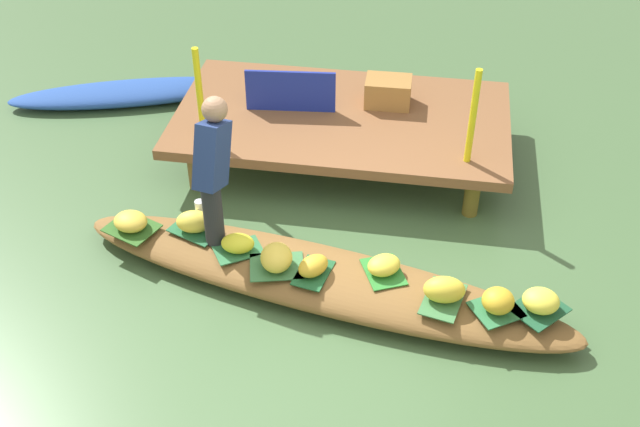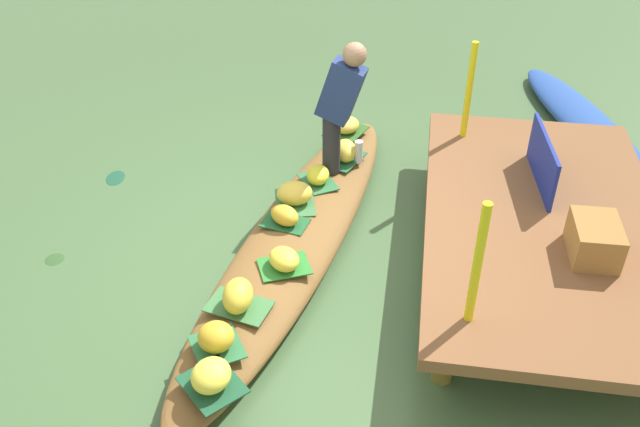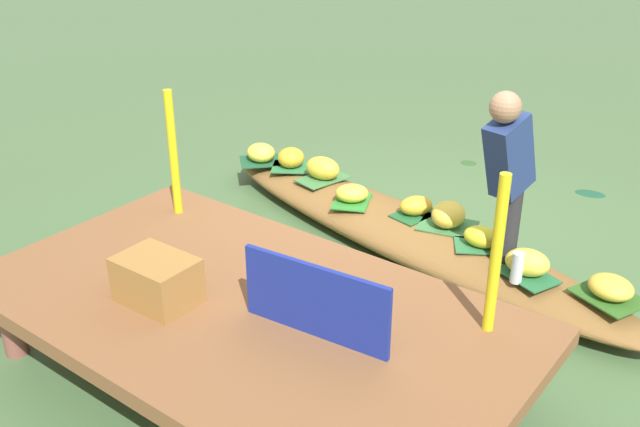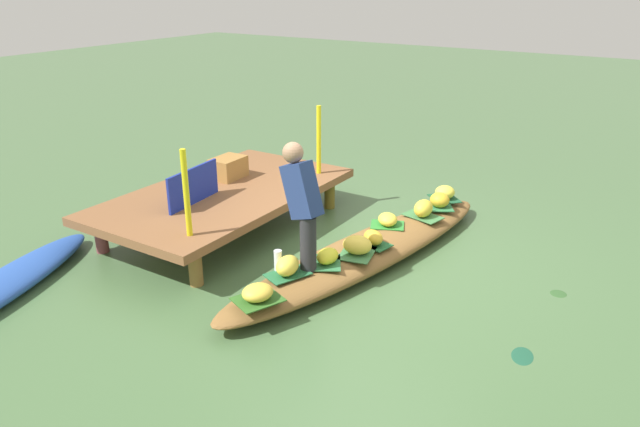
{
  "view_description": "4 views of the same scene",
  "coord_description": "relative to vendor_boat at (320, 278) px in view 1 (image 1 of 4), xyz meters",
  "views": [
    {
      "loc": [
        0.75,
        -4.58,
        4.43
      ],
      "look_at": [
        -0.04,
        0.24,
        0.59
      ],
      "focal_mm": 44.35,
      "sensor_mm": 36.0,
      "label": 1
    },
    {
      "loc": [
        4.4,
        0.88,
        3.61
      ],
      "look_at": [
        0.1,
        0.22,
        0.48
      ],
      "focal_mm": 38.9,
      "sensor_mm": 36.0,
      "label": 2
    },
    {
      "loc": [
        -2.53,
        4.43,
        2.72
      ],
      "look_at": [
        0.33,
        0.67,
        0.45
      ],
      "focal_mm": 40.53,
      "sensor_mm": 36.0,
      "label": 3
    },
    {
      "loc": [
        -5.24,
        -2.75,
        2.94
      ],
      "look_at": [
        0.12,
        0.68,
        0.39
      ],
      "focal_mm": 33.72,
      "sensor_mm": 36.0,
      "label": 4
    }
  ],
  "objects": [
    {
      "name": "produce_crate",
      "position": [
        0.31,
        2.2,
        0.5
      ],
      "size": [
        0.45,
        0.33,
        0.27
      ],
      "primitive_type": "cube",
      "rotation": [
        0.0,
        0.0,
        0.02
      ],
      "color": "olive",
      "rests_on": "dock_platform"
    },
    {
      "name": "leaf_mat_5",
      "position": [
        0.5,
        0.01,
        0.13
      ],
      "size": [
        0.41,
        0.46,
        0.01
      ],
      "primitive_type": "cube",
      "rotation": [
        0.0,
        0.0,
        1.99
      ],
      "color": "#2D7F2F",
      "rests_on": "vendor_boat"
    },
    {
      "name": "leaf_mat_0",
      "position": [
        -0.04,
        -0.09,
        0.13
      ],
      "size": [
        0.31,
        0.41,
        0.01
      ],
      "primitive_type": "cube",
      "rotation": [
        0.0,
        0.0,
        1.37
      ],
      "color": "#1F5B2E",
      "rests_on": "vendor_boat"
    },
    {
      "name": "banana_bunch_1",
      "position": [
        1.37,
        -0.27,
        0.22
      ],
      "size": [
        0.34,
        0.34,
        0.18
      ],
      "primitive_type": "ellipsoid",
      "rotation": [
        0.0,
        0.0,
        0.79
      ],
      "color": "gold",
      "rests_on": "vendor_boat"
    },
    {
      "name": "banana_bunch_7",
      "position": [
        -1.1,
        0.27,
        0.22
      ],
      "size": [
        0.33,
        0.25,
        0.19
      ],
      "primitive_type": "ellipsoid",
      "rotation": [
        0.0,
        0.0,
        0.18
      ],
      "color": "yellow",
      "rests_on": "vendor_boat"
    },
    {
      "name": "leaf_mat_1",
      "position": [
        1.37,
        -0.27,
        0.13
      ],
      "size": [
        0.45,
        0.44,
        0.01
      ],
      "primitive_type": "cube",
      "rotation": [
        0.0,
        0.0,
        0.57
      ],
      "color": "#2D7040",
      "rests_on": "vendor_boat"
    },
    {
      "name": "vendor_person",
      "position": [
        -0.88,
        0.24,
        0.83
      ],
      "size": [
        0.26,
        0.45,
        1.24
      ],
      "color": "#28282D",
      "rests_on": "vendor_boat"
    },
    {
      "name": "banana_bunch_4",
      "position": [
        -0.68,
        0.08,
        0.2
      ],
      "size": [
        0.28,
        0.22,
        0.15
      ],
      "primitive_type": "ellipsoid",
      "rotation": [
        0.0,
        0.0,
        3.2
      ],
      "color": "yellow",
      "rests_on": "vendor_boat"
    },
    {
      "name": "banana_bunch_0",
      "position": [
        -0.04,
        -0.09,
        0.21
      ],
      "size": [
        0.31,
        0.32,
        0.15
      ],
      "primitive_type": "ellipsoid",
      "rotation": [
        0.0,
        0.0,
        0.92
      ],
      "color": "gold",
      "rests_on": "vendor_boat"
    },
    {
      "name": "leaf_mat_2",
      "position": [
        -1.63,
        0.21,
        0.13
      ],
      "size": [
        0.5,
        0.46,
        0.01
      ],
      "primitive_type": "cube",
      "rotation": [
        0.0,
        0.0,
        2.75
      ],
      "color": "#2F5F21",
      "rests_on": "vendor_boat"
    },
    {
      "name": "banana_bunch_6",
      "position": [
        0.98,
        -0.22,
        0.23
      ],
      "size": [
        0.33,
        0.24,
        0.2
      ],
      "primitive_type": "ellipsoid",
      "rotation": [
        0.0,
        0.0,
        3.24
      ],
      "color": "yellow",
      "rests_on": "vendor_boat"
    },
    {
      "name": "leaf_mat_6",
      "position": [
        0.98,
        -0.22,
        0.13
      ],
      "size": [
        0.37,
        0.49,
        0.01
      ],
      "primitive_type": "cube",
      "rotation": [
        0.0,
        0.0,
        1.34
      ],
      "color": "#3E7741",
      "rests_on": "vendor_boat"
    },
    {
      "name": "leaf_mat_4",
      "position": [
        -0.68,
        0.08,
        0.13
      ],
      "size": [
        0.46,
        0.42,
        0.01
      ],
      "primitive_type": "cube",
      "rotation": [
        0.0,
        0.0,
        0.56
      ],
      "color": "#2E6D3F",
      "rests_on": "vendor_boat"
    },
    {
      "name": "moored_boat",
      "position": [
        -2.57,
        2.66,
        -0.04
      ],
      "size": [
        2.65,
        1.34,
        0.18
      ],
      "primitive_type": "ellipsoid",
      "rotation": [
        0.0,
        0.0,
        0.32
      ],
      "color": "#264C9F",
      "rests_on": "ground"
    },
    {
      "name": "water_bottle",
      "position": [
        -1.08,
        0.39,
        0.23
      ],
      "size": [
        0.08,
        0.08,
        0.22
      ],
      "primitive_type": "cylinder",
      "color": "silver",
      "rests_on": "vendor_boat"
    },
    {
      "name": "vendor_boat",
      "position": [
        0.0,
        0.0,
        0.0
      ],
      "size": [
        4.24,
        1.51,
        0.25
      ],
      "primitive_type": "ellipsoid",
      "rotation": [
        0.0,
        0.0,
        -0.19
      ],
      "color": "brown",
      "rests_on": "ground"
    },
    {
      "name": "railing_post_east",
      "position": [
        1.1,
        1.33,
        0.81
      ],
      "size": [
        0.06,
        0.06,
        0.9
      ],
      "primitive_type": "cylinder",
      "color": "yellow",
      "rests_on": "dock_platform"
    },
    {
      "name": "railing_post_west",
      "position": [
        -1.3,
        1.33,
        0.81
      ],
      "size": [
        0.06,
        0.06,
        0.9
      ],
      "primitive_type": "cylinder",
      "color": "yellow",
      "rests_on": "dock_platform"
    },
    {
      "name": "leaf_mat_8",
      "position": [
        -0.33,
        -0.06,
        0.13
      ],
      "size": [
        0.49,
        0.42,
        0.01
      ],
      "primitive_type": "cube",
      "rotation": [
        0.0,
        0.0,
        0.24
      ],
      "color": "#3C7542",
      "rests_on": "vendor_boat"
    },
    {
      "name": "banana_bunch_3",
      "position": [
        1.68,
        -0.21,
        0.22
      ],
      "size": [
        0.29,
        0.27,
        0.17
      ],
      "primitive_type": "ellipsoid",
      "rotation": [
        0.0,
        0.0,
        3.05
      ],
      "color": "#F9E747",
      "rests_on": "vendor_boat"
    },
    {
      "name": "dock_platform",
      "position": [
        -0.1,
        1.93,
        0.3
      ],
      "size": [
        3.2,
        1.8,
        0.49
      ],
      "color": "brown",
      "rests_on": "ground"
    },
    {
      "name": "leaf_mat_3",
      "position": [
        1.68,
        -0.21,
        0.13
      ],
      "size": [
        0.49,
        0.49,
        0.01
      ],
      "primitive_type": "cube",
      "rotation": [
        0.0,
        0.0,
        0.82
      ],
      "color": "#1D5132",
      "rests_on": "vendor_boat"
    },
    {
      "name": "banana_bunch_8",
      "position": [
        -0.33,
        -0.06,
        0.23
      ],
      "size": [
        0.31,
        0.35,
        0.19
      ],
      "primitive_type": "ellipsoid",
      "rotation": [
        0.0,
        0.0,
        1.78
      ],
      "color": "yellow",
      "rests_on": "vendor_boat"
    },
    {
      "name": "market_banner",
      "position": [
        -0.6,
        1.93,
        0.57
      ],
      "size": [
        0.86,
        0.11,
        0.42
      ],
      "primitive_type": "cube",
      "rotation": [
        0.0,
        0.0,
        0.1
      ],
      "color": "navy",
      "rests_on": "dock_platform"
    },
    {
      "name": "banana_bunch_2",
      "position": [
        -1.63,
        0.21,
        0.2
      ],
      "size": [
        0.35,
        0.32,
        0.14
      ],
      "primitive_type": "ellipsoid",
      "rotation": [
        0.0,
        0.0,
        6.01
      ],
      "color": "gold",
      "rests_on": "vendor_boat"
    },
    {
      "name": "leaf_mat_7",
      "position": [
        -1.1,
        0.27,
        0.13
      ],
      "size": [
        0.48,
        0.4,
        0.01
      ],
      "primitive_type": "cube",
      "rotation": [
        0.0,
        0.0,
        2.75
      ],
      "color": "#24643A",
      "rests_on": "vendor_boat"
    },
    {
      "name": "banana_bunch_5",
      "position": [
        0.5,
        0.01,
        0.2
      ],
      "size": [
        0.34,
        0.33,
        0.14
      ],
      "primitive_type": "ellipsoid",
      "rotation": [
        0.0,
        0.0,
        0.64
      ],
      "color": "yellow",
      "rests_on": "vendor_boat"
    },
    {
      "name": "canal_water",
      "position": [
        0.0,
        0.0,
        -0.13
      ],
      "size": [
        40.0,
        40.0,
        0.0
      ],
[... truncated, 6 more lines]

